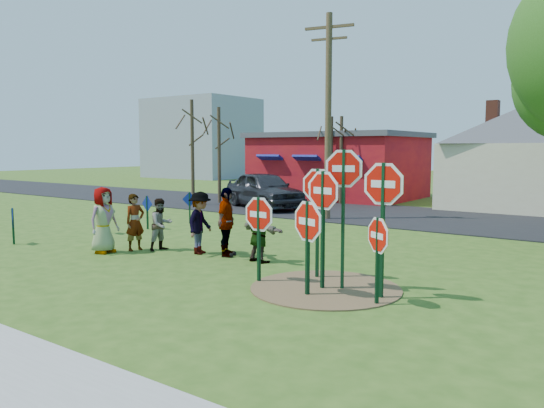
{
  "coord_description": "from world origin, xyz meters",
  "views": [
    {
      "loc": [
        9.97,
        -10.6,
        2.97
      ],
      "look_at": [
        1.5,
        1.23,
        1.44
      ],
      "focal_mm": 35.0,
      "sensor_mm": 36.0,
      "label": 1
    }
  ],
  "objects_px": {
    "suv": "(264,190)",
    "person_b": "(135,222)",
    "stop_sign_a": "(259,221)",
    "stop_sign_c": "(323,203)",
    "stop_sign_b": "(344,183)",
    "person_a": "(103,220)",
    "utility_pole": "(328,113)",
    "stop_sign_d": "(383,196)"
  },
  "relations": [
    {
      "from": "stop_sign_a",
      "to": "stop_sign_c",
      "type": "distance_m",
      "value": 1.55
    },
    {
      "from": "person_b",
      "to": "utility_pole",
      "type": "relative_size",
      "value": 0.2
    },
    {
      "from": "person_a",
      "to": "suv",
      "type": "relative_size",
      "value": 0.36
    },
    {
      "from": "stop_sign_a",
      "to": "stop_sign_b",
      "type": "height_order",
      "value": "stop_sign_b"
    },
    {
      "from": "person_b",
      "to": "utility_pole",
      "type": "bearing_deg",
      "value": 2.45
    },
    {
      "from": "suv",
      "to": "person_b",
      "type": "bearing_deg",
      "value": -138.0
    },
    {
      "from": "person_a",
      "to": "stop_sign_c",
      "type": "bearing_deg",
      "value": -91.36
    },
    {
      "from": "stop_sign_a",
      "to": "stop_sign_d",
      "type": "bearing_deg",
      "value": 9.86
    },
    {
      "from": "stop_sign_c",
      "to": "suv",
      "type": "distance_m",
      "value": 15.21
    },
    {
      "from": "person_a",
      "to": "utility_pole",
      "type": "xyz_separation_m",
      "value": [
        1.61,
        9.95,
        3.49
      ]
    },
    {
      "from": "person_a",
      "to": "person_b",
      "type": "bearing_deg",
      "value": -32.8
    },
    {
      "from": "stop_sign_a",
      "to": "stop_sign_d",
      "type": "xyz_separation_m",
      "value": [
        2.76,
        0.36,
        0.67
      ]
    },
    {
      "from": "suv",
      "to": "stop_sign_d",
      "type": "bearing_deg",
      "value": -110.42
    },
    {
      "from": "stop_sign_c",
      "to": "person_a",
      "type": "xyz_separation_m",
      "value": [
        -7.05,
        -0.21,
        -0.9
      ]
    },
    {
      "from": "stop_sign_a",
      "to": "stop_sign_b",
      "type": "xyz_separation_m",
      "value": [
        1.81,
        0.51,
        0.88
      ]
    },
    {
      "from": "stop_sign_c",
      "to": "person_a",
      "type": "height_order",
      "value": "stop_sign_c"
    },
    {
      "from": "stop_sign_d",
      "to": "suv",
      "type": "bearing_deg",
      "value": 136.07
    },
    {
      "from": "stop_sign_b",
      "to": "person_a",
      "type": "xyz_separation_m",
      "value": [
        -7.41,
        -0.42,
        -1.32
      ]
    },
    {
      "from": "stop_sign_b",
      "to": "person_a",
      "type": "distance_m",
      "value": 7.54
    },
    {
      "from": "person_a",
      "to": "suv",
      "type": "distance_m",
      "value": 12.02
    },
    {
      "from": "stop_sign_c",
      "to": "utility_pole",
      "type": "relative_size",
      "value": 0.32
    },
    {
      "from": "person_b",
      "to": "stop_sign_c",
      "type": "bearing_deg",
      "value": -85.02
    },
    {
      "from": "stop_sign_b",
      "to": "stop_sign_c",
      "type": "bearing_deg",
      "value": -163.19
    },
    {
      "from": "utility_pole",
      "to": "person_a",
      "type": "bearing_deg",
      "value": -99.2
    },
    {
      "from": "stop_sign_b",
      "to": "suv",
      "type": "height_order",
      "value": "stop_sign_b"
    },
    {
      "from": "stop_sign_a",
      "to": "person_a",
      "type": "relative_size",
      "value": 1.09
    },
    {
      "from": "person_b",
      "to": "suv",
      "type": "distance_m",
      "value": 11.4
    },
    {
      "from": "stop_sign_b",
      "to": "person_b",
      "type": "relative_size",
      "value": 1.87
    },
    {
      "from": "stop_sign_a",
      "to": "person_b",
      "type": "height_order",
      "value": "stop_sign_a"
    },
    {
      "from": "stop_sign_c",
      "to": "utility_pole",
      "type": "distance_m",
      "value": 11.45
    },
    {
      "from": "person_a",
      "to": "stop_sign_d",
      "type": "bearing_deg",
      "value": -91.23
    },
    {
      "from": "utility_pole",
      "to": "suv",
      "type": "bearing_deg",
      "value": 159.39
    },
    {
      "from": "person_b",
      "to": "stop_sign_b",
      "type": "bearing_deg",
      "value": -83.08
    },
    {
      "from": "stop_sign_b",
      "to": "stop_sign_a",
      "type": "bearing_deg",
      "value": -177.22
    },
    {
      "from": "stop_sign_a",
      "to": "stop_sign_c",
      "type": "bearing_deg",
      "value": 14.29
    },
    {
      "from": "stop_sign_d",
      "to": "suv",
      "type": "xyz_separation_m",
      "value": [
        -11.28,
        11.39,
        -1.11
      ]
    },
    {
      "from": "person_b",
      "to": "suv",
      "type": "xyz_separation_m",
      "value": [
        -3.36,
        10.9,
        0.11
      ]
    },
    {
      "from": "stop_sign_c",
      "to": "person_a",
      "type": "distance_m",
      "value": 7.11
    },
    {
      "from": "stop_sign_d",
      "to": "utility_pole",
      "type": "bearing_deg",
      "value": 126.19
    },
    {
      "from": "stop_sign_a",
      "to": "suv",
      "type": "distance_m",
      "value": 14.53
    },
    {
      "from": "stop_sign_a",
      "to": "suv",
      "type": "relative_size",
      "value": 0.39
    },
    {
      "from": "stop_sign_a",
      "to": "stop_sign_b",
      "type": "bearing_deg",
      "value": 18.2
    }
  ]
}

